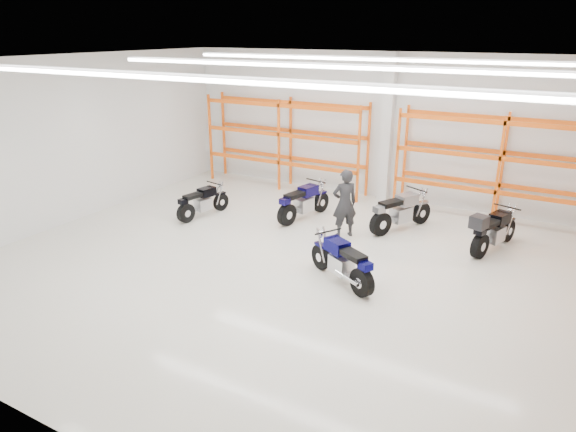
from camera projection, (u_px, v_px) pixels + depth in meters
The scene contains 11 objects.
ground at pixel (296, 268), 11.63m from camera, with size 14.00×14.00×0.00m, color beige.
room_shell at pixel (298, 123), 10.53m from camera, with size 14.02×12.02×4.51m.
motorcycle_main at pixel (343, 263), 10.77m from camera, with size 1.85×1.15×1.01m.
motorcycle_back_a at pixel (201, 203), 14.67m from camera, with size 0.71×1.85×0.91m.
motorcycle_back_b at pixel (302, 203), 14.47m from camera, with size 0.84×2.08×1.03m.
motorcycle_back_c at pixel (399, 213), 13.68m from camera, with size 1.12×2.01×1.07m.
motorcycle_back_d at pixel (492, 231), 12.33m from camera, with size 0.97×2.10×1.10m.
standing_man at pixel (345, 203), 13.16m from camera, with size 0.65×0.43×1.79m, color black.
structural_column at pixel (387, 129), 15.64m from camera, with size 0.32×0.32×4.50m, color white.
pallet_racking_back_left at pixel (285, 135), 17.07m from camera, with size 5.67×0.87×3.00m.
pallet_racking_back_right at pixel (502, 159), 13.96m from camera, with size 5.67×0.87×3.00m.
Camera 1 is at (4.96, -9.29, 5.08)m, focal length 32.00 mm.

